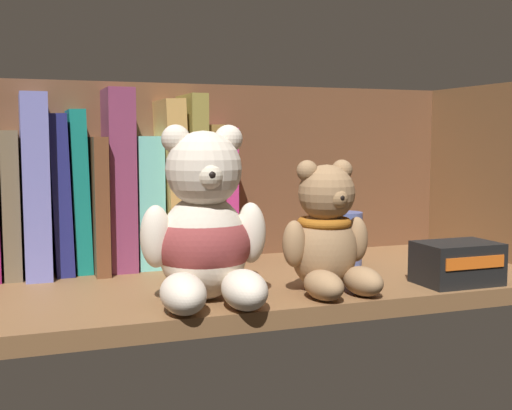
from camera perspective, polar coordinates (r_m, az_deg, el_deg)
shelf_board at (r=80.43cm, az=-1.06°, el=-7.02°), size 73.24×30.26×2.00cm
shelf_back_panel at (r=93.62cm, az=-4.25°, el=2.25°), size 75.64×1.20×26.18cm
shelf_side_panel_right at (r=97.53cm, az=20.18°, el=2.06°), size 1.60×32.66×26.18cm
book_3 at (r=87.40cm, az=-20.26°, el=0.18°), size 2.02×12.05×17.67cm
book_4 at (r=87.27cm, az=-18.45°, el=1.68°), size 3.04×14.66×22.07cm
book_5 at (r=87.49cm, az=-16.54°, el=0.97°), size 2.63×11.06×19.75cm
book_6 at (r=87.65cm, az=-15.01°, el=1.21°), size 2.42×9.49×20.30cm
book_7 at (r=88.02cm, az=-13.59°, el=0.17°), size 1.73×14.52×16.93cm
book_8 at (r=88.15cm, az=-11.82°, el=2.18°), size 3.31×11.11×22.96cm
book_9 at (r=88.98cm, az=-9.48°, el=0.34°), size 3.33×9.81×17.02cm
book_10 at (r=89.45cm, az=-7.47°, el=1.89°), size 3.29×12.57×21.74cm
book_11 at (r=90.04cm, az=-5.83°, el=2.16°), size 2.15×13.22×22.37cm
book_12 at (r=90.83cm, az=-4.30°, el=0.99°), size 2.23×10.65×18.51cm
book_13 at (r=91.50cm, az=-2.92°, el=0.91°), size 1.76×9.28×18.11cm
teddy_bear_larger at (r=68.50cm, az=-4.44°, el=-2.36°), size 13.32×13.98×18.16cm
teddy_bear_smaller at (r=73.16cm, az=6.14°, el=-2.63°), size 10.57×10.77×14.43cm
pillar_candle at (r=89.20cm, az=7.63°, el=-2.85°), size 4.58×4.58×7.02cm
small_product_box at (r=80.40cm, az=16.85°, el=-4.78°), size 9.12×6.44×4.84cm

